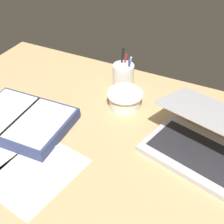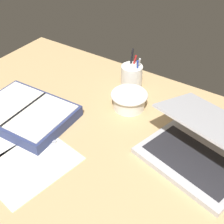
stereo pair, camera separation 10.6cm
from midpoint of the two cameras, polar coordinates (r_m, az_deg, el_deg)
name	(u,v)px [view 2 (the right image)]	position (r cm, az deg, el deg)	size (l,w,h in cm)	color
desk_top	(90,143)	(105.83, -1.17, -5.76)	(140.00, 100.00, 2.00)	tan
laptop	(200,148)	(100.97, 18.76, -6.38)	(38.63, 36.41, 15.24)	#B7B7BC
bowl	(129,100)	(117.51, 5.73, 2.14)	(13.99, 13.99, 6.42)	silver
pen_cup	(132,76)	(129.01, 6.00, 6.48)	(8.70, 8.70, 15.96)	white
planner	(26,113)	(115.56, -13.05, -0.36)	(34.19, 25.97, 4.59)	navy
scissors	(34,136)	(108.57, -11.42, -4.36)	(12.32, 6.32, 0.80)	#B7B7BC
paper_sheet_front	(31,164)	(99.59, -11.72, -9.52)	(21.38, 26.90, 0.16)	silver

